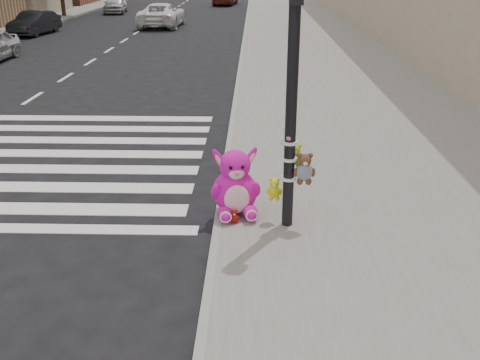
# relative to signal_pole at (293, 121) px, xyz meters

# --- Properties ---
(ground) EXTENTS (120.00, 120.00, 0.00)m
(ground) POSITION_rel_signal_pole_xyz_m (-2.63, -1.81, -1.76)
(ground) COLOR black
(ground) RESTS_ON ground
(sidewalk_near) EXTENTS (7.00, 80.00, 0.14)m
(sidewalk_near) POSITION_rel_signal_pole_xyz_m (2.37, 8.19, -1.69)
(sidewalk_near) COLOR slate
(sidewalk_near) RESTS_ON ground
(curb_edge) EXTENTS (0.12, 80.00, 0.15)m
(curb_edge) POSITION_rel_signal_pole_xyz_m (-1.08, 8.19, -1.69)
(curb_edge) COLOR gray
(curb_edge) RESTS_ON ground
(signal_pole) EXTENTS (0.71, 0.48, 4.00)m
(signal_pole) POSITION_rel_signal_pole_xyz_m (0.00, 0.00, 0.00)
(signal_pole) COLOR black
(signal_pole) RESTS_ON sidewalk_near
(pink_bunny) EXTENTS (0.79, 0.89, 1.10)m
(pink_bunny) POSITION_rel_signal_pole_xyz_m (-0.82, 0.36, -1.17)
(pink_bunny) COLOR #E113AC
(pink_bunny) RESTS_ON sidewalk_near
(red_teddy) EXTENTS (0.16, 0.12, 0.22)m
(red_teddy) POSITION_rel_signal_pole_xyz_m (-0.83, 0.01, -1.51)
(red_teddy) COLOR #A21410
(red_teddy) RESTS_ON sidewalk_near
(car_dark_far) EXTENTS (1.76, 3.89, 1.24)m
(car_dark_far) POSITION_rel_signal_pole_xyz_m (-12.43, 22.31, -1.14)
(car_dark_far) COLOR black
(car_dark_far) RESTS_ON ground
(car_white_near) EXTENTS (2.42, 5.04, 1.38)m
(car_white_near) POSITION_rel_signal_pole_xyz_m (-6.13, 26.11, -1.07)
(car_white_near) COLOR white
(car_white_near) RESTS_ON ground
(car_silver_deep) EXTENTS (1.98, 3.92, 1.28)m
(car_silver_deep) POSITION_rel_signal_pole_xyz_m (-11.05, 34.62, -1.12)
(car_silver_deep) COLOR #B4B3B8
(car_silver_deep) RESTS_ON ground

